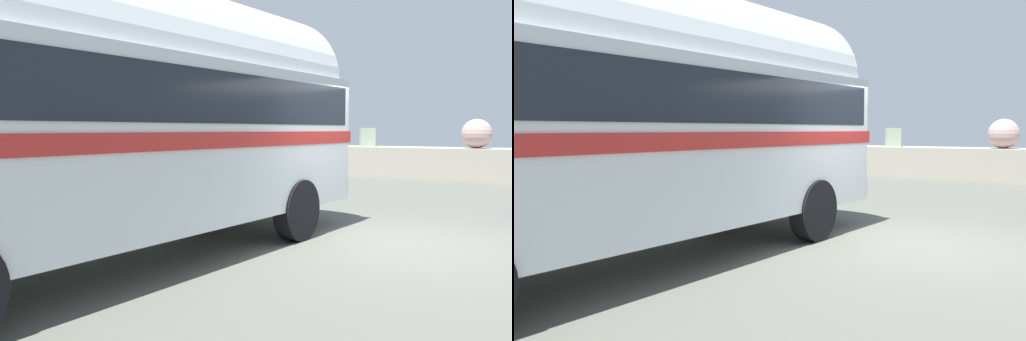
# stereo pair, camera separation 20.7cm
# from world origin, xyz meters

# --- Properties ---
(ground) EXTENTS (32.00, 26.00, 0.02)m
(ground) POSITION_xyz_m (0.00, 0.00, 0.01)
(ground) COLOR #4F5149
(breakwater) EXTENTS (31.36, 2.32, 2.48)m
(breakwater) POSITION_xyz_m (-0.39, 11.77, 0.69)
(breakwater) COLOR gray
(breakwater) RESTS_ON ground
(vintage_coach) EXTENTS (3.27, 8.78, 3.70)m
(vintage_coach) POSITION_xyz_m (-2.80, -2.96, 2.05)
(vintage_coach) COLOR black
(vintage_coach) RESTS_ON ground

